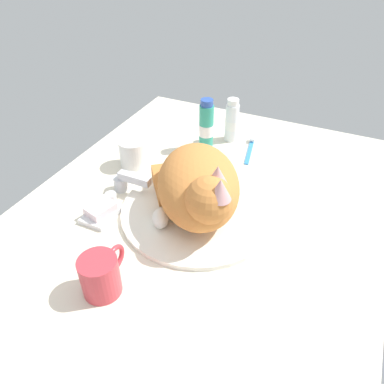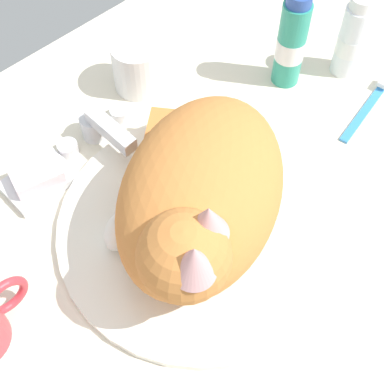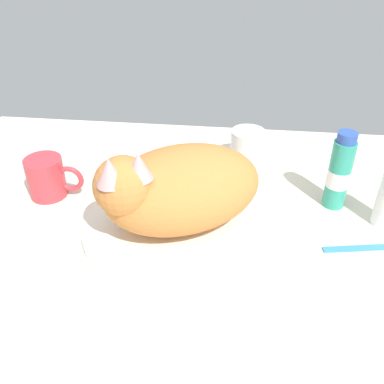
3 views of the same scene
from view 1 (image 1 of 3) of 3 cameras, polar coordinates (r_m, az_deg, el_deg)
name	(u,v)px [view 1 (image 1 of 3)]	position (r cm, az deg, el deg)	size (l,w,h in cm)	color
ground_plane	(198,217)	(87.95, 0.90, -3.89)	(110.00, 82.50, 3.00)	silver
sink_basin	(198,210)	(86.60, 0.91, -2.87)	(35.86, 35.86, 1.13)	white
faucet	(125,183)	(93.49, -10.28, 1.41)	(11.99, 10.30, 5.65)	silver
cat	(199,186)	(80.51, 1.03, 0.86)	(32.77, 30.54, 17.20)	#D17F3D
coffee_mug	(101,275)	(70.56, -13.86, -12.31)	(11.16, 7.20, 8.08)	#C63842
rinse_cup	(133,153)	(102.33, -9.07, 5.94)	(7.38, 7.38, 7.60)	white
soap_dish	(102,214)	(88.09, -13.77, -3.33)	(9.00, 6.40, 1.20)	white
soap_bar	(101,209)	(87.07, -13.93, -2.53)	(6.36, 4.66, 2.02)	silver
toothpaste_bottle	(206,126)	(107.37, 2.22, 10.09)	(4.22, 4.22, 15.32)	teal
mouthwash_bottle	(232,121)	(112.96, 6.16, 10.78)	(4.07, 4.07, 13.20)	white
toothbrush	(250,149)	(110.74, 8.95, 6.61)	(14.15, 3.87, 1.60)	#388CD8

